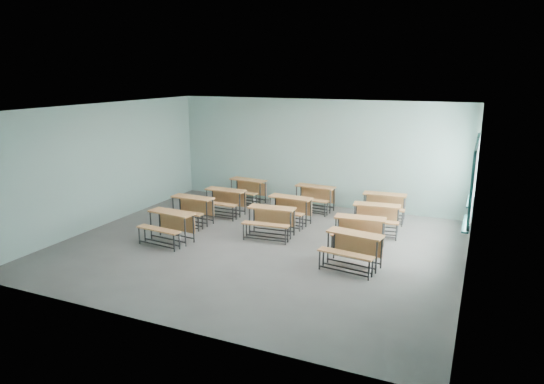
{
  "coord_description": "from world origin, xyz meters",
  "views": [
    {
      "loc": [
        4.62,
        -9.75,
        3.98
      ],
      "look_at": [
        -0.22,
        1.2,
        1.0
      ],
      "focal_mm": 32.0,
      "sensor_mm": 36.0,
      "label": 1
    }
  ],
  "objects_px": {
    "desk_unit_r0c0": "(169,222)",
    "desk_unit_r2c1": "(289,206)",
    "desk_unit_r3c1": "(314,195)",
    "desk_unit_r2c0": "(224,198)",
    "desk_unit_r0c2": "(353,245)",
    "desk_unit_r3c0": "(246,187)",
    "desk_unit_r1c0": "(191,206)",
    "desk_unit_r2c2": "(376,215)",
    "desk_unit_r1c1": "(270,218)",
    "desk_unit_r3c2": "(384,203)",
    "desk_unit_r1c2": "(359,228)"
  },
  "relations": [
    {
      "from": "desk_unit_r2c1",
      "to": "desk_unit_r1c1",
      "type": "bearing_deg",
      "value": -87.51
    },
    {
      "from": "desk_unit_r1c0",
      "to": "desk_unit_r3c2",
      "type": "relative_size",
      "value": 0.97
    },
    {
      "from": "desk_unit_r2c2",
      "to": "desk_unit_r3c1",
      "type": "bearing_deg",
      "value": 141.38
    },
    {
      "from": "desk_unit_r0c2",
      "to": "desk_unit_r1c2",
      "type": "height_order",
      "value": "same"
    },
    {
      "from": "desk_unit_r0c2",
      "to": "desk_unit_r1c2",
      "type": "xyz_separation_m",
      "value": [
        -0.15,
        1.15,
        0.0
      ]
    },
    {
      "from": "desk_unit_r0c0",
      "to": "desk_unit_r3c2",
      "type": "distance_m",
      "value": 5.8
    },
    {
      "from": "desk_unit_r2c2",
      "to": "desk_unit_r3c1",
      "type": "height_order",
      "value": "same"
    },
    {
      "from": "desk_unit_r1c1",
      "to": "desk_unit_r2c1",
      "type": "xyz_separation_m",
      "value": [
        0.03,
        1.14,
        0.0
      ]
    },
    {
      "from": "desk_unit_r1c1",
      "to": "desk_unit_r1c0",
      "type": "bearing_deg",
      "value": 173.31
    },
    {
      "from": "desk_unit_r1c0",
      "to": "desk_unit_r1c2",
      "type": "height_order",
      "value": "same"
    },
    {
      "from": "desk_unit_r3c2",
      "to": "desk_unit_r1c2",
      "type": "bearing_deg",
      "value": -96.4
    },
    {
      "from": "desk_unit_r1c2",
      "to": "desk_unit_r3c2",
      "type": "height_order",
      "value": "same"
    },
    {
      "from": "desk_unit_r0c2",
      "to": "desk_unit_r1c1",
      "type": "height_order",
      "value": "same"
    },
    {
      "from": "desk_unit_r0c2",
      "to": "desk_unit_r1c1",
      "type": "xyz_separation_m",
      "value": [
        -2.36,
        1.09,
        0.0
      ]
    },
    {
      "from": "desk_unit_r0c2",
      "to": "desk_unit_r0c0",
      "type": "bearing_deg",
      "value": -169.18
    },
    {
      "from": "desk_unit_r1c1",
      "to": "desk_unit_r3c0",
      "type": "height_order",
      "value": "same"
    },
    {
      "from": "desk_unit_r2c0",
      "to": "desk_unit_r2c1",
      "type": "bearing_deg",
      "value": -0.56
    },
    {
      "from": "desk_unit_r1c0",
      "to": "desk_unit_r3c1",
      "type": "bearing_deg",
      "value": 45.73
    },
    {
      "from": "desk_unit_r0c0",
      "to": "desk_unit_r2c1",
      "type": "xyz_separation_m",
      "value": [
        2.08,
        2.48,
        0.0
      ]
    },
    {
      "from": "desk_unit_r1c1",
      "to": "desk_unit_r3c2",
      "type": "xyz_separation_m",
      "value": [
        2.29,
        2.51,
        0.0
      ]
    },
    {
      "from": "desk_unit_r2c1",
      "to": "desk_unit_r3c1",
      "type": "bearing_deg",
      "value": 86.17
    },
    {
      "from": "desk_unit_r3c0",
      "to": "desk_unit_r2c1",
      "type": "bearing_deg",
      "value": -29.48
    },
    {
      "from": "desk_unit_r2c0",
      "to": "desk_unit_r3c0",
      "type": "bearing_deg",
      "value": 91.14
    },
    {
      "from": "desk_unit_r2c0",
      "to": "desk_unit_r3c1",
      "type": "xyz_separation_m",
      "value": [
        2.19,
        1.44,
        0.0
      ]
    },
    {
      "from": "desk_unit_r0c0",
      "to": "desk_unit_r2c2",
      "type": "xyz_separation_m",
      "value": [
        4.38,
        2.66,
        0.0
      ]
    },
    {
      "from": "desk_unit_r3c0",
      "to": "desk_unit_r3c2",
      "type": "xyz_separation_m",
      "value": [
        4.28,
        -0.11,
        0.0
      ]
    },
    {
      "from": "desk_unit_r1c1",
      "to": "desk_unit_r3c1",
      "type": "height_order",
      "value": "same"
    },
    {
      "from": "desk_unit_r1c2",
      "to": "desk_unit_r2c0",
      "type": "bearing_deg",
      "value": 159.34
    },
    {
      "from": "desk_unit_r1c1",
      "to": "desk_unit_r2c1",
      "type": "bearing_deg",
      "value": 83.79
    },
    {
      "from": "desk_unit_r1c0",
      "to": "desk_unit_r2c2",
      "type": "bearing_deg",
      "value": 16.07
    },
    {
      "from": "desk_unit_r0c2",
      "to": "desk_unit_r3c2",
      "type": "xyz_separation_m",
      "value": [
        -0.07,
        3.6,
        0.0
      ]
    },
    {
      "from": "desk_unit_r3c2",
      "to": "desk_unit_r0c2",
      "type": "bearing_deg",
      "value": -93.46
    },
    {
      "from": "desk_unit_r0c0",
      "to": "desk_unit_r1c1",
      "type": "relative_size",
      "value": 1.01
    },
    {
      "from": "desk_unit_r2c0",
      "to": "desk_unit_r3c2",
      "type": "relative_size",
      "value": 0.96
    },
    {
      "from": "desk_unit_r1c0",
      "to": "desk_unit_r3c0",
      "type": "xyz_separation_m",
      "value": [
        0.38,
        2.55,
        0.0
      ]
    },
    {
      "from": "desk_unit_r2c0",
      "to": "desk_unit_r2c2",
      "type": "distance_m",
      "value": 4.3
    },
    {
      "from": "desk_unit_r0c0",
      "to": "desk_unit_r1c2",
      "type": "distance_m",
      "value": 4.49
    },
    {
      "from": "desk_unit_r0c0",
      "to": "desk_unit_r1c1",
      "type": "bearing_deg",
      "value": 38.97
    },
    {
      "from": "desk_unit_r1c0",
      "to": "desk_unit_r2c2",
      "type": "height_order",
      "value": "same"
    },
    {
      "from": "desk_unit_r2c2",
      "to": "desk_unit_r3c1",
      "type": "distance_m",
      "value": 2.47
    },
    {
      "from": "desk_unit_r0c2",
      "to": "desk_unit_r2c1",
      "type": "xyz_separation_m",
      "value": [
        -2.33,
        2.23,
        0.0
      ]
    },
    {
      "from": "desk_unit_r0c0",
      "to": "desk_unit_r3c1",
      "type": "distance_m",
      "value": 4.57
    },
    {
      "from": "desk_unit_r1c0",
      "to": "desk_unit_r2c2",
      "type": "distance_m",
      "value": 4.85
    },
    {
      "from": "desk_unit_r2c2",
      "to": "desk_unit_r3c0",
      "type": "distance_m",
      "value": 4.51
    },
    {
      "from": "desk_unit_r0c0",
      "to": "desk_unit_r0c2",
      "type": "xyz_separation_m",
      "value": [
        4.41,
        0.25,
        0.0
      ]
    },
    {
      "from": "desk_unit_r3c0",
      "to": "desk_unit_r3c1",
      "type": "height_order",
      "value": "same"
    },
    {
      "from": "desk_unit_r1c2",
      "to": "desk_unit_r0c0",
      "type": "bearing_deg",
      "value": -167.48
    },
    {
      "from": "desk_unit_r0c2",
      "to": "desk_unit_r2c2",
      "type": "xyz_separation_m",
      "value": [
        -0.03,
        2.41,
        0.0
      ]
    },
    {
      "from": "desk_unit_r0c0",
      "to": "desk_unit_r0c2",
      "type": "bearing_deg",
      "value": 9.0
    },
    {
      "from": "desk_unit_r3c2",
      "to": "desk_unit_r3c1",
      "type": "bearing_deg",
      "value": 172.48
    }
  ]
}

